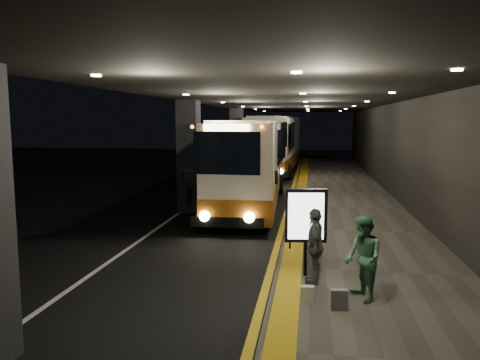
% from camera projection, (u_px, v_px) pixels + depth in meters
% --- Properties ---
extents(ground, '(90.00, 90.00, 0.00)m').
position_uv_depth(ground, '(204.00, 237.00, 14.57)').
color(ground, black).
extents(lane_line_white, '(0.12, 50.00, 0.01)m').
position_uv_depth(lane_line_white, '(189.00, 206.00, 19.74)').
color(lane_line_white, silver).
rests_on(lane_line_white, ground).
extents(kerb_stripe_yellow, '(0.18, 50.00, 0.01)m').
position_uv_depth(kerb_stripe_yellow, '(287.00, 209.00, 19.12)').
color(kerb_stripe_yellow, gold).
rests_on(kerb_stripe_yellow, ground).
extents(sidewalk, '(4.50, 50.00, 0.15)m').
position_uv_depth(sidewalk, '(347.00, 209.00, 18.76)').
color(sidewalk, '#514C44').
rests_on(sidewalk, ground).
extents(tactile_strip, '(0.50, 50.00, 0.01)m').
position_uv_depth(tactile_strip, '(300.00, 206.00, 19.03)').
color(tactile_strip, gold).
rests_on(tactile_strip, sidewalk).
extents(terminal_wall, '(0.10, 50.00, 6.00)m').
position_uv_depth(terminal_wall, '(409.00, 136.00, 18.06)').
color(terminal_wall, black).
rests_on(terminal_wall, ground).
extents(support_columns, '(0.80, 24.80, 4.40)m').
position_uv_depth(support_columns, '(189.00, 156.00, 18.44)').
color(support_columns, black).
rests_on(support_columns, ground).
extents(canopy, '(9.00, 50.00, 0.40)m').
position_uv_depth(canopy, '(292.00, 95.00, 18.52)').
color(canopy, black).
rests_on(canopy, support_columns).
extents(coach_main, '(2.79, 11.32, 3.50)m').
position_uv_depth(coach_main, '(250.00, 167.00, 19.55)').
color(coach_main, beige).
rests_on(coach_main, ground).
extents(coach_second, '(3.03, 12.11, 3.77)m').
position_uv_depth(coach_second, '(276.00, 147.00, 32.38)').
color(coach_second, beige).
rests_on(coach_second, ground).
extents(passenger_boarding, '(0.57, 0.71, 1.71)m').
position_uv_depth(passenger_boarding, '(316.00, 222.00, 12.03)').
color(passenger_boarding, '#D16461').
rests_on(passenger_boarding, sidewalk).
extents(passenger_waiting_green, '(0.74, 0.93, 1.66)m').
position_uv_depth(passenger_waiting_green, '(363.00, 258.00, 8.93)').
color(passenger_waiting_green, '#417654').
rests_on(passenger_waiting_green, sidewalk).
extents(passenger_waiting_grey, '(0.51, 0.96, 1.61)m').
position_uv_depth(passenger_waiting_grey, '(315.00, 246.00, 9.92)').
color(passenger_waiting_grey, '#535559').
rests_on(passenger_waiting_grey, sidewalk).
extents(bag_polka, '(0.33, 0.17, 0.38)m').
position_uv_depth(bag_polka, '(339.00, 300.00, 8.54)').
color(bag_polka, black).
rests_on(bag_polka, sidewalk).
extents(bag_plain, '(0.25, 0.16, 0.30)m').
position_uv_depth(bag_plain, '(307.00, 294.00, 8.94)').
color(bag_plain, silver).
rests_on(bag_plain, sidewalk).
extents(info_sign, '(0.93, 0.22, 1.96)m').
position_uv_depth(info_sign, '(306.00, 217.00, 10.31)').
color(info_sign, black).
rests_on(info_sign, sidewalk).
extents(stanchion_post, '(0.05, 0.05, 1.06)m').
position_uv_depth(stanchion_post, '(290.00, 230.00, 12.56)').
color(stanchion_post, black).
rests_on(stanchion_post, sidewalk).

